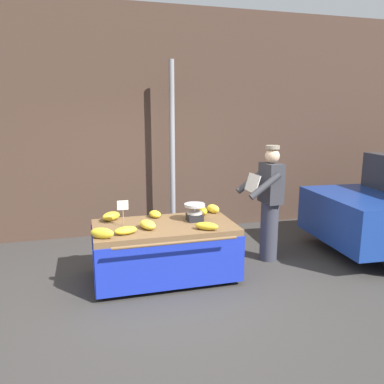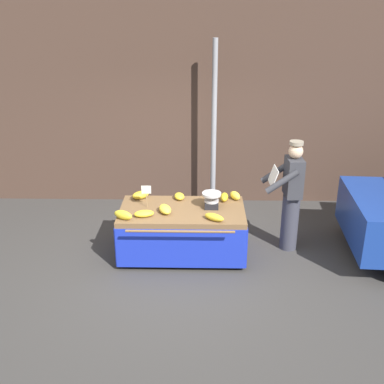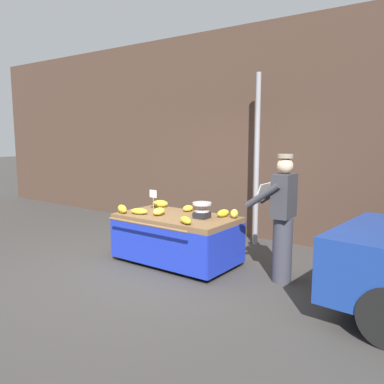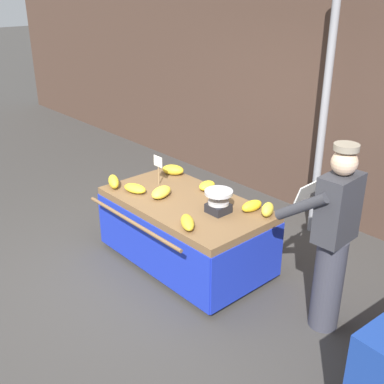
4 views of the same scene
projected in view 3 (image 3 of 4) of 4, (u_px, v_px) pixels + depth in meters
name	position (u px, v px, depth m)	size (l,w,h in m)	color
ground_plane	(152.00, 272.00, 5.77)	(60.00, 60.00, 0.00)	#383533
back_wall	(246.00, 134.00, 7.67)	(16.00, 0.24, 3.97)	#473328
street_pole	(257.00, 161.00, 7.00)	(0.09, 0.09, 3.02)	gray
banana_cart	(176.00, 228.00, 6.11)	(1.85, 1.21, 0.75)	brown
weighing_scale	(202.00, 210.00, 5.86)	(0.28, 0.28, 0.23)	black
price_sign	(153.00, 196.00, 6.40)	(0.14, 0.01, 0.34)	#997A51
banana_bunch_0	(223.00, 213.00, 5.97)	(0.11, 0.25, 0.11)	gold
banana_bunch_1	(159.00, 211.00, 6.11)	(0.16, 0.29, 0.11)	yellow
banana_bunch_2	(186.00, 220.00, 5.51)	(0.12, 0.30, 0.10)	gold
banana_bunch_3	(139.00, 211.00, 6.17)	(0.15, 0.28, 0.09)	yellow
banana_bunch_4	(188.00, 208.00, 6.40)	(0.15, 0.22, 0.10)	yellow
banana_bunch_5	(160.00, 204.00, 6.76)	(0.15, 0.26, 0.12)	gold
banana_bunch_6	(122.00, 209.00, 6.26)	(0.11, 0.29, 0.13)	yellow
banana_bunch_7	(234.00, 214.00, 5.90)	(0.11, 0.22, 0.13)	yellow
vendor_person	(282.00, 218.00, 5.30)	(0.59, 0.53, 1.71)	#383842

